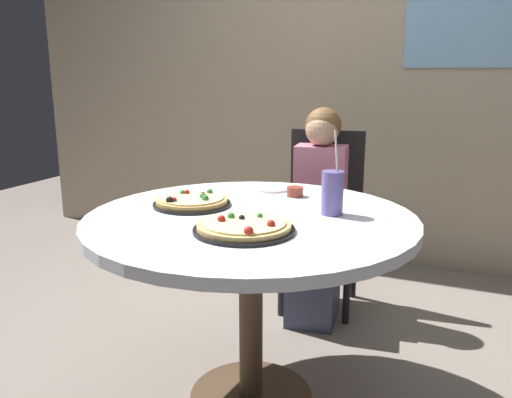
{
  "coord_description": "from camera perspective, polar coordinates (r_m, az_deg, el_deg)",
  "views": [
    {
      "loc": [
        0.74,
        -1.68,
        1.26
      ],
      "look_at": [
        0.0,
        0.05,
        0.8
      ],
      "focal_mm": 36.91,
      "sensor_mm": 36.0,
      "label": 1
    }
  ],
  "objects": [
    {
      "name": "pizza_veggie",
      "position": [
        1.71,
        -1.31,
        -3.03
      ],
      "size": [
        0.33,
        0.33,
        0.05
      ],
      "color": "black",
      "rests_on": "dining_table"
    },
    {
      "name": "wall_with_window",
      "position": [
        3.6,
        11.81,
        16.46
      ],
      "size": [
        5.2,
        0.14,
        2.9
      ],
      "color": "tan",
      "rests_on": "ground_plane"
    },
    {
      "name": "diner_child",
      "position": [
        2.73,
        6.64,
        -2.91
      ],
      "size": [
        0.3,
        0.42,
        1.08
      ],
      "color": "#3F4766",
      "rests_on": "ground_plane"
    },
    {
      "name": "soda_cup",
      "position": [
        1.92,
        8.28,
        0.69
      ],
      "size": [
        0.08,
        0.08,
        0.31
      ],
      "color": "#6659A5",
      "rests_on": "dining_table"
    },
    {
      "name": "dining_table",
      "position": [
        1.93,
        -0.58,
        -4.61
      ],
      "size": [
        1.2,
        1.2,
        0.75
      ],
      "color": "silver",
      "rests_on": "ground_plane"
    },
    {
      "name": "ground_plane",
      "position": [
        2.23,
        -0.54,
        -20.74
      ],
      "size": [
        8.0,
        8.0,
        0.0
      ],
      "primitive_type": "plane",
      "color": "slate"
    },
    {
      "name": "chair_wooden",
      "position": [
        2.89,
        7.32,
        -1.04
      ],
      "size": [
        0.45,
        0.45,
        0.95
      ],
      "color": "black",
      "rests_on": "ground_plane"
    },
    {
      "name": "sauce_bowl",
      "position": [
        2.2,
        4.25,
        0.79
      ],
      "size": [
        0.07,
        0.07,
        0.04
      ],
      "primitive_type": "cylinder",
      "color": "brown",
      "rests_on": "dining_table"
    },
    {
      "name": "pizza_cheese",
      "position": [
        2.05,
        -6.96,
        -0.27
      ],
      "size": [
        0.3,
        0.3,
        0.05
      ],
      "color": "black",
      "rests_on": "dining_table"
    },
    {
      "name": "plate_small",
      "position": [
        2.33,
        1.74,
        1.21
      ],
      "size": [
        0.18,
        0.18,
        0.01
      ],
      "primitive_type": "cylinder",
      "color": "white",
      "rests_on": "dining_table"
    }
  ]
}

